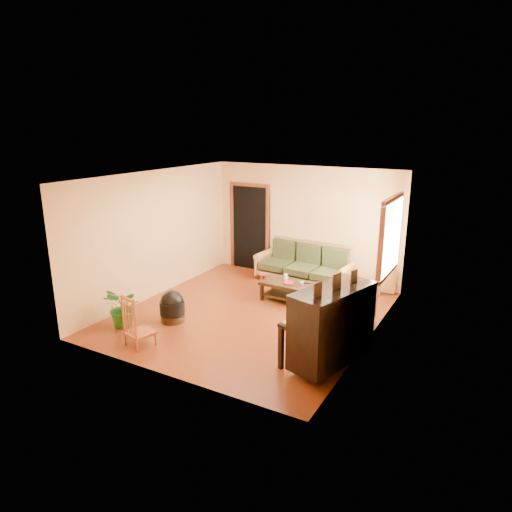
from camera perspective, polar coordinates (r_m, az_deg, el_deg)
The scene contains 16 objects.
floor at distance 8.75m, azimuth -0.68°, elevation -7.25°, with size 5.00×5.00×0.00m, color #5B200B.
doorway at distance 11.18m, azimuth -0.78°, elevation 3.48°, with size 1.08×0.16×2.05m, color black.
window at distance 8.68m, azimuth 16.48°, elevation 2.32°, with size 0.12×1.36×1.46m, color white.
sofa at distance 10.27m, azimuth 5.89°, elevation -1.01°, with size 2.16×0.90×0.93m, color brown.
coffee_table at distance 9.31m, azimuth 4.12°, elevation -4.48°, with size 1.11×0.61×0.40m, color black.
armchair at distance 8.39m, azimuth 11.67°, elevation -5.73°, with size 0.76×0.79×0.79m, color brown.
piano at distance 6.83m, azimuth 9.45°, elevation -8.85°, with size 0.82×1.39×1.23m, color black.
footstool at distance 8.51m, azimuth -10.42°, elevation -6.63°, with size 0.46×0.46×0.44m, color black.
red_chair at distance 7.65m, azimuth -14.40°, elevation -7.81°, with size 0.41×0.44×0.87m, color #8D3819.
leaning_frame at distance 10.09m, azimuth 15.92°, elevation -2.94°, with size 0.42×0.09×0.57m, color #C18740.
ceramic_crock at distance 10.01m, azimuth 14.76°, elevation -3.96°, with size 0.20×0.20×0.25m, color #304792.
potted_plant at distance 8.41m, azimuth -16.18°, elevation -6.20°, with size 0.66×0.58×0.74m, color #205B1A.
book at distance 9.20m, azimuth 3.52°, elevation -3.32°, with size 0.18×0.24×0.02m, color maroon.
candle at distance 9.37m, azimuth 3.73°, elevation -2.62°, with size 0.07×0.07×0.12m, color silver.
glass_jar at distance 9.15m, azimuth 5.74°, elevation -3.38°, with size 0.08×0.08×0.05m, color silver.
remote at distance 9.21m, azimuth 6.43°, elevation -3.39°, with size 0.15×0.04×0.02m, color black.
Camera 1 is at (4.03, -6.95, 3.47)m, focal length 32.00 mm.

